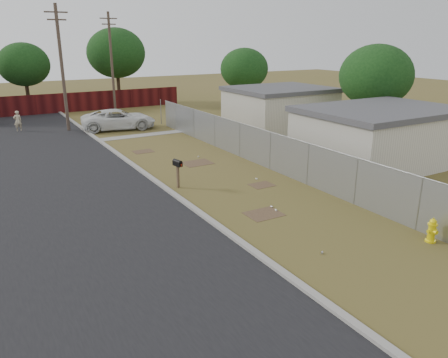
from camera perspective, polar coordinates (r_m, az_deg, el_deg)
ground at (r=21.76m, az=-0.65°, el=0.15°), size 120.00×120.00×0.00m
street at (r=27.14m, az=-21.95°, el=2.45°), size 15.10×60.00×0.12m
chainlink_fence at (r=23.98m, az=4.64°, el=3.75°), size 0.10×27.06×2.02m
privacy_fence at (r=43.62m, az=-24.68°, el=8.71°), size 30.00×0.12×1.80m
utility_poles at (r=39.31m, az=-21.22°, el=13.88°), size 12.60×8.24×9.00m
houses at (r=29.51m, az=12.96°, el=7.53°), size 9.30×17.24×3.10m
horizon_trees at (r=43.09m, az=-15.82°, el=14.55°), size 33.32×31.94×7.78m
fire_hydrant at (r=16.48m, az=25.52°, el=-6.11°), size 0.40×0.40×0.88m
mailbox at (r=20.15m, az=-6.08°, el=1.76°), size 0.29×0.59×1.35m
pickup_truck at (r=34.52m, az=-13.61°, el=7.59°), size 5.89×3.51×1.53m
pedestrian at (r=36.30m, az=-25.34°, el=6.87°), size 0.62×0.46×1.54m
scattered_litter at (r=19.39m, az=4.33°, el=-2.03°), size 2.69×12.90×0.07m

